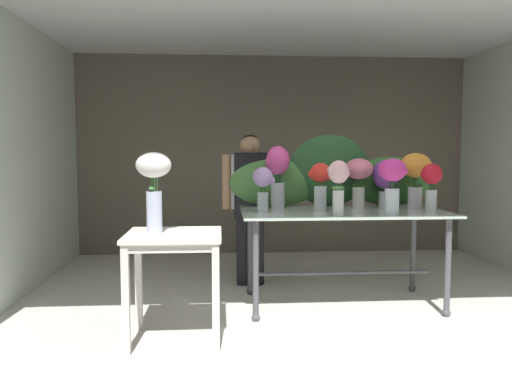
{
  "coord_description": "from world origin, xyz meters",
  "views": [
    {
      "loc": [
        -0.72,
        -2.8,
        1.39
      ],
      "look_at": [
        -0.43,
        1.21,
        1.05
      ],
      "focal_mm": 35.53,
      "sensor_mm": 36.0,
      "label": 1
    }
  ],
  "objects_px": {
    "vase_lilac_freesia": "(263,185)",
    "side_table_white": "(174,248)",
    "vase_sunset_carnations": "(416,172)",
    "vase_crimson_lilies": "(431,183)",
    "vase_magenta_peonies": "(392,180)",
    "vase_fuchsia_hydrangea": "(277,171)",
    "vase_blush_dahlias": "(338,182)",
    "vase_white_roses_tall": "(154,181)",
    "vase_scarlet_tulips": "(320,183)",
    "vase_rosy_roses": "(359,175)",
    "display_table_glass": "(342,225)",
    "florist": "(250,194)",
    "vase_violet_snapdragons": "(386,179)"
  },
  "relations": [
    {
      "from": "vase_sunset_carnations",
      "to": "vase_crimson_lilies",
      "type": "bearing_deg",
      "value": -88.38
    },
    {
      "from": "side_table_white",
      "to": "vase_magenta_peonies",
      "type": "relative_size",
      "value": 1.7
    },
    {
      "from": "side_table_white",
      "to": "vase_fuchsia_hydrangea",
      "type": "height_order",
      "value": "vase_fuchsia_hydrangea"
    },
    {
      "from": "side_table_white",
      "to": "vase_lilac_freesia",
      "type": "bearing_deg",
      "value": 42.63
    },
    {
      "from": "vase_magenta_peonies",
      "to": "vase_crimson_lilies",
      "type": "distance_m",
      "value": 0.41
    },
    {
      "from": "vase_rosy_roses",
      "to": "vase_blush_dahlias",
      "type": "height_order",
      "value": "vase_rosy_roses"
    },
    {
      "from": "vase_sunset_carnations",
      "to": "vase_crimson_lilies",
      "type": "height_order",
      "value": "vase_sunset_carnations"
    },
    {
      "from": "florist",
      "to": "display_table_glass",
      "type": "bearing_deg",
      "value": -43.81
    },
    {
      "from": "side_table_white",
      "to": "vase_white_roses_tall",
      "type": "xyz_separation_m",
      "value": [
        -0.14,
        -0.0,
        0.49
      ]
    },
    {
      "from": "florist",
      "to": "vase_violet_snapdragons",
      "type": "bearing_deg",
      "value": -25.1
    },
    {
      "from": "side_table_white",
      "to": "vase_lilac_freesia",
      "type": "relative_size",
      "value": 2.04
    },
    {
      "from": "vase_crimson_lilies",
      "to": "vase_scarlet_tulips",
      "type": "bearing_deg",
      "value": 170.95
    },
    {
      "from": "display_table_glass",
      "to": "vase_fuchsia_hydrangea",
      "type": "height_order",
      "value": "vase_fuchsia_hydrangea"
    },
    {
      "from": "display_table_glass",
      "to": "florist",
      "type": "bearing_deg",
      "value": 136.19
    },
    {
      "from": "vase_scarlet_tulips",
      "to": "vase_white_roses_tall",
      "type": "height_order",
      "value": "vase_white_roses_tall"
    },
    {
      "from": "florist",
      "to": "vase_blush_dahlias",
      "type": "height_order",
      "value": "florist"
    },
    {
      "from": "vase_blush_dahlias",
      "to": "vase_violet_snapdragons",
      "type": "height_order",
      "value": "vase_blush_dahlias"
    },
    {
      "from": "vase_lilac_freesia",
      "to": "vase_blush_dahlias",
      "type": "distance_m",
      "value": 0.65
    },
    {
      "from": "side_table_white",
      "to": "vase_blush_dahlias",
      "type": "distance_m",
      "value": 1.41
    },
    {
      "from": "vase_lilac_freesia",
      "to": "vase_sunset_carnations",
      "type": "bearing_deg",
      "value": 7.98
    },
    {
      "from": "vase_scarlet_tulips",
      "to": "florist",
      "type": "bearing_deg",
      "value": 125.0
    },
    {
      "from": "vase_scarlet_tulips",
      "to": "vase_fuchsia_hydrangea",
      "type": "xyz_separation_m",
      "value": [
        -0.35,
        0.24,
        0.1
      ]
    },
    {
      "from": "vase_magenta_peonies",
      "to": "vase_rosy_roses",
      "type": "height_order",
      "value": "vase_magenta_peonies"
    },
    {
      "from": "vase_lilac_freesia",
      "to": "vase_white_roses_tall",
      "type": "height_order",
      "value": "vase_white_roses_tall"
    },
    {
      "from": "vase_crimson_lilies",
      "to": "vase_fuchsia_hydrangea",
      "type": "relative_size",
      "value": 0.74
    },
    {
      "from": "vase_rosy_roses",
      "to": "vase_violet_snapdragons",
      "type": "relative_size",
      "value": 1.03
    },
    {
      "from": "vase_crimson_lilies",
      "to": "vase_rosy_roses",
      "type": "relative_size",
      "value": 0.92
    },
    {
      "from": "vase_sunset_carnations",
      "to": "vase_magenta_peonies",
      "type": "bearing_deg",
      "value": -129.33
    },
    {
      "from": "vase_magenta_peonies",
      "to": "vase_scarlet_tulips",
      "type": "relative_size",
      "value": 1.1
    },
    {
      "from": "vase_scarlet_tulips",
      "to": "vase_lilac_freesia",
      "type": "xyz_separation_m",
      "value": [
        -0.5,
        -0.03,
        -0.01
      ]
    },
    {
      "from": "vase_lilac_freesia",
      "to": "vase_violet_snapdragons",
      "type": "height_order",
      "value": "vase_violet_snapdragons"
    },
    {
      "from": "vase_crimson_lilies",
      "to": "vase_blush_dahlias",
      "type": "xyz_separation_m",
      "value": [
        -0.83,
        -0.15,
        0.02
      ]
    },
    {
      "from": "vase_crimson_lilies",
      "to": "vase_fuchsia_hydrangea",
      "type": "xyz_separation_m",
      "value": [
        -1.27,
        0.38,
        0.08
      ]
    },
    {
      "from": "vase_sunset_carnations",
      "to": "vase_rosy_roses",
      "type": "bearing_deg",
      "value": 178.91
    },
    {
      "from": "vase_scarlet_tulips",
      "to": "vase_blush_dahlias",
      "type": "height_order",
      "value": "vase_blush_dahlias"
    },
    {
      "from": "vase_magenta_peonies",
      "to": "vase_lilac_freesia",
      "type": "xyz_separation_m",
      "value": [
        -1.04,
        0.26,
        -0.05
      ]
    },
    {
      "from": "display_table_glass",
      "to": "side_table_white",
      "type": "distance_m",
      "value": 1.59
    },
    {
      "from": "vase_sunset_carnations",
      "to": "vase_magenta_peonies",
      "type": "height_order",
      "value": "vase_sunset_carnations"
    },
    {
      "from": "vase_rosy_roses",
      "to": "vase_white_roses_tall",
      "type": "height_order",
      "value": "vase_white_roses_tall"
    },
    {
      "from": "vase_lilac_freesia",
      "to": "vase_blush_dahlias",
      "type": "xyz_separation_m",
      "value": [
        0.59,
        -0.27,
        0.04
      ]
    },
    {
      "from": "vase_lilac_freesia",
      "to": "vase_white_roses_tall",
      "type": "relative_size",
      "value": 0.67
    },
    {
      "from": "vase_lilac_freesia",
      "to": "side_table_white",
      "type": "bearing_deg",
      "value": -137.37
    },
    {
      "from": "florist",
      "to": "vase_lilac_freesia",
      "type": "xyz_separation_m",
      "value": [
        0.06,
        -0.82,
        0.15
      ]
    },
    {
      "from": "vase_blush_dahlias",
      "to": "vase_white_roses_tall",
      "type": "relative_size",
      "value": 0.77
    },
    {
      "from": "vase_magenta_peonies",
      "to": "vase_fuchsia_hydrangea",
      "type": "distance_m",
      "value": 1.03
    },
    {
      "from": "vase_fuchsia_hydrangea",
      "to": "florist",
      "type": "bearing_deg",
      "value": 110.67
    },
    {
      "from": "florist",
      "to": "vase_lilac_freesia",
      "type": "distance_m",
      "value": 0.84
    },
    {
      "from": "side_table_white",
      "to": "florist",
      "type": "relative_size",
      "value": 0.51
    },
    {
      "from": "side_table_white",
      "to": "vase_sunset_carnations",
      "type": "relative_size",
      "value": 1.56
    },
    {
      "from": "vase_crimson_lilies",
      "to": "vase_fuchsia_hydrangea",
      "type": "height_order",
      "value": "vase_fuchsia_hydrangea"
    }
  ]
}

